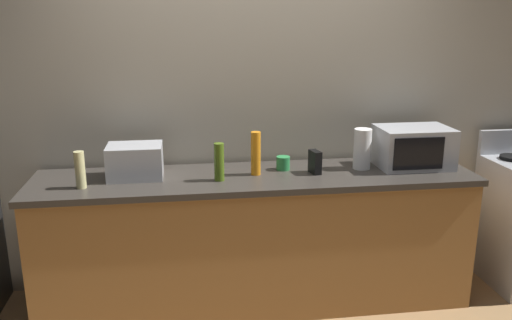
% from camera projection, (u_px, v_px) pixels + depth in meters
% --- Properties ---
extents(back_wall, '(6.40, 0.10, 2.70)m').
position_uv_depth(back_wall, '(248.00, 96.00, 3.65)').
color(back_wall, '#B2A893').
rests_on(back_wall, ground_plane).
extents(counter_run, '(2.84, 0.64, 0.90)m').
position_uv_depth(counter_run, '(256.00, 239.00, 3.50)').
color(counter_run, '#9E6B38').
rests_on(counter_run, ground_plane).
extents(microwave, '(0.48, 0.35, 0.27)m').
position_uv_depth(microwave, '(413.00, 147.00, 3.54)').
color(microwave, '#B7BABF').
rests_on(microwave, counter_run).
extents(toaster_oven, '(0.34, 0.26, 0.21)m').
position_uv_depth(toaster_oven, '(135.00, 161.00, 3.31)').
color(toaster_oven, '#B7BABF').
rests_on(toaster_oven, counter_run).
extents(paper_towel_roll, '(0.12, 0.12, 0.27)m').
position_uv_depth(paper_towel_roll, '(362.00, 149.00, 3.49)').
color(paper_towel_roll, white).
rests_on(paper_towel_roll, counter_run).
extents(cordless_phone, '(0.07, 0.12, 0.15)m').
position_uv_depth(cordless_phone, '(315.00, 162.00, 3.40)').
color(cordless_phone, black).
rests_on(cordless_phone, counter_run).
extents(bottle_vinegar, '(0.06, 0.06, 0.22)m').
position_uv_depth(bottle_vinegar, '(80.00, 170.00, 3.10)').
color(bottle_vinegar, beige).
rests_on(bottle_vinegar, counter_run).
extents(bottle_olive_oil, '(0.06, 0.06, 0.24)m').
position_uv_depth(bottle_olive_oil, '(219.00, 162.00, 3.24)').
color(bottle_olive_oil, '#4C6B19').
rests_on(bottle_olive_oil, counter_run).
extents(bottle_dish_soap, '(0.06, 0.06, 0.28)m').
position_uv_depth(bottle_dish_soap, '(256.00, 153.00, 3.35)').
color(bottle_dish_soap, orange).
rests_on(bottle_dish_soap, counter_run).
extents(mug_green, '(0.09, 0.09, 0.09)m').
position_uv_depth(mug_green, '(283.00, 163.00, 3.49)').
color(mug_green, '#2D8C47').
rests_on(mug_green, counter_run).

